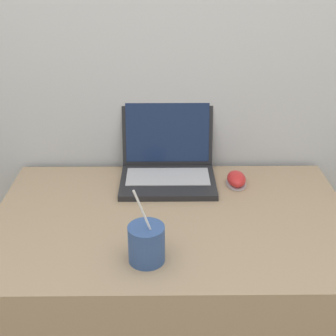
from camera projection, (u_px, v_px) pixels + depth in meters
wall_back at (171, 19)px, 1.55m from camera, size 7.00×0.04×2.50m
desk at (172, 307)px, 1.59m from camera, size 1.10×0.70×0.73m
laptop at (168, 162)px, 1.64m from camera, size 0.33×0.30×0.26m
drink_cup at (146, 243)px, 1.22m from camera, size 0.10×0.10×0.22m
computer_mouse at (236, 179)px, 1.61m from camera, size 0.07×0.10×0.04m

